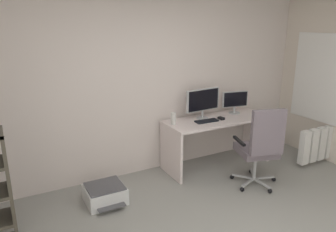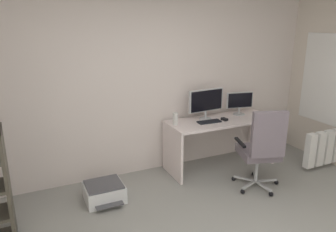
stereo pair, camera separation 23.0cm
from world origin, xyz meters
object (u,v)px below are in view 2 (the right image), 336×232
desk (221,131)px  keyboard (209,122)px  office_chair (262,147)px  monitor_secondary (240,101)px  desktop_speaker (175,119)px  radiator (332,146)px  monitor_main (206,101)px  printer (104,192)px  computer_mouse (224,119)px

desk → keyboard: 0.32m
keyboard → office_chair: (0.30, -0.79, -0.15)m
monitor_secondary → desktop_speaker: (-1.12, -0.05, -0.12)m
office_chair → radiator: 1.52m
desk → radiator: size_ratio=1.58×
keyboard → radiator: keyboard is taller
monitor_main → printer: size_ratio=1.15×
desk → radiator: (1.54, -0.71, -0.24)m
desk → office_chair: bearing=-86.2°
desk → desktop_speaker: 0.78m
keyboard → computer_mouse: computer_mouse is taller
keyboard → desktop_speaker: 0.50m
monitor_main → desktop_speaker: monitor_main is taller
monitor_secondary → radiator: bearing=-35.4°
computer_mouse → office_chair: bearing=-92.4°
keyboard → desktop_speaker: bearing=170.1°
monitor_main → monitor_secondary: (0.60, 0.00, -0.06)m
monitor_secondary → computer_mouse: (-0.38, -0.17, -0.19)m
monitor_secondary → radiator: 1.54m
office_chair → radiator: (1.48, 0.14, -0.28)m
printer → desktop_speaker: bearing=14.9°
monitor_secondary → computer_mouse: monitor_secondary is taller
desk → desktop_speaker: (-0.73, 0.06, 0.27)m
monitor_main → office_chair: 1.07m
desktop_speaker → printer: size_ratio=0.34×
desk → computer_mouse: computer_mouse is taller
desktop_speaker → keyboard: bearing=-12.9°
keyboard → office_chair: bearing=-66.3°
keyboard → radiator: size_ratio=0.33×
office_chair → monitor_main: bearing=105.5°
desk → keyboard: (-0.24, -0.06, 0.20)m
desk → printer: 1.92m
radiator → desktop_speaker: bearing=161.3°
computer_mouse → desktop_speaker: size_ratio=0.59×
monitor_secondary → computer_mouse: size_ratio=4.20×
computer_mouse → keyboard: bearing=172.4°
printer → radiator: bearing=-7.9°
monitor_main → radiator: size_ratio=0.56×
desktop_speaker → office_chair: 1.22m
radiator → monitor_main: bearing=155.0°
monitor_main → printer: (-1.64, -0.35, -0.91)m
computer_mouse → printer: bearing=179.8°
keyboard → computer_mouse: (0.25, -0.01, 0.01)m
desk → radiator: 1.71m
keyboard → monitor_main: bearing=80.7°
desk → monitor_main: bearing=153.5°
desk → desktop_speaker: bearing=175.6°
monitor_secondary → keyboard: bearing=-166.0°
desk → keyboard: size_ratio=4.80×
desktop_speaker → office_chair: (0.78, -0.90, -0.23)m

